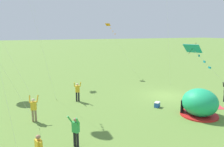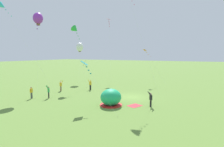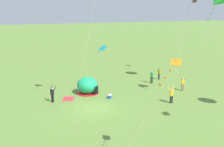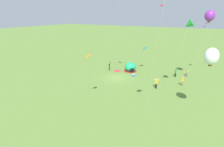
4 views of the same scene
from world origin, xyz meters
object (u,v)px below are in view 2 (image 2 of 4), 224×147
at_px(popup_tent, 111,97).
at_px(kite_orange, 146,52).
at_px(person_far_back, 90,84).
at_px(kite_white, 80,47).
at_px(person_arms_raised, 151,99).
at_px(person_strolling, 31,92).
at_px(kite_purple, 38,18).
at_px(person_watching_sky, 61,85).
at_px(kite_red, 109,22).
at_px(kite_green, 75,30).
at_px(cooler_box, 108,97).
at_px(kite_cyan, 2,6).
at_px(kite_teal, 85,65).
at_px(person_flying_kite, 49,91).

xyz_separation_m(popup_tent, kite_orange, (17.10, 0.76, 5.84)).
height_order(person_far_back, kite_white, kite_white).
bearing_deg(person_arms_raised, kite_orange, 19.22).
bearing_deg(person_strolling, popup_tent, -78.22).
bearing_deg(person_arms_raised, kite_purple, 91.01).
bearing_deg(kite_white, person_far_back, -131.43).
height_order(popup_tent, person_watching_sky, popup_tent).
relative_size(popup_tent, kite_red, 0.18).
height_order(kite_green, kite_red, kite_red).
bearing_deg(person_watching_sky, kite_red, -1.59).
bearing_deg(cooler_box, kite_cyan, 111.50).
xyz_separation_m(person_watching_sky, person_far_back, (3.34, -3.90, 0.00)).
bearing_deg(kite_green, cooler_box, -117.03).
bearing_deg(person_strolling, person_far_back, -22.87).
bearing_deg(kite_teal, kite_red, 22.12).
height_order(person_flying_kite, person_far_back, same).
height_order(person_strolling, kite_purple, kite_purple).
distance_m(cooler_box, kite_teal, 6.80).
bearing_deg(person_strolling, kite_green, 1.12).
bearing_deg(person_watching_sky, kite_teal, -119.61).
xyz_separation_m(person_far_back, kite_green, (1.14, 4.09, 10.10)).
height_order(kite_green, kite_orange, kite_green).
bearing_deg(person_watching_sky, kite_purple, 129.75).
bearing_deg(person_strolling, person_flying_kite, -56.31).
distance_m(person_arms_raised, kite_teal, 8.97).
height_order(kite_red, kite_teal, kite_red).
bearing_deg(kite_cyan, person_watching_sky, -36.69).
relative_size(person_watching_sky, kite_white, 0.21).
xyz_separation_m(person_watching_sky, kite_cyan, (-6.42, 4.78, 12.48)).
xyz_separation_m(person_flying_kite, kite_green, (9.02, 2.22, 10.10)).
distance_m(person_strolling, person_watching_sky, 5.89).
xyz_separation_m(kite_green, kite_white, (5.49, 3.42, -3.04)).
xyz_separation_m(cooler_box, kite_red, (17.16, 9.40, 14.22)).
distance_m(popup_tent, kite_orange, 18.08).
relative_size(person_flying_kite, person_arms_raised, 1.00).
distance_m(person_arms_raised, kite_red, 27.74).
relative_size(cooler_box, kite_green, 0.05).
height_order(person_flying_kite, person_arms_raised, same).
distance_m(cooler_box, kite_red, 24.19).
relative_size(kite_red, kite_teal, 2.62).
distance_m(cooler_box, person_watching_sky, 9.91).
relative_size(person_far_back, kite_purple, 0.14).
distance_m(person_flying_kite, kite_red, 25.03).
relative_size(person_strolling, kite_cyan, 0.12).
distance_m(cooler_box, person_strolling, 11.18).
bearing_deg(kite_purple, person_arms_raised, -88.99).
distance_m(person_strolling, person_far_back, 10.01).
relative_size(person_strolling, kite_green, 0.14).
relative_size(person_watching_sky, person_arms_raised, 1.00).
bearing_deg(kite_white, kite_green, -148.08).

